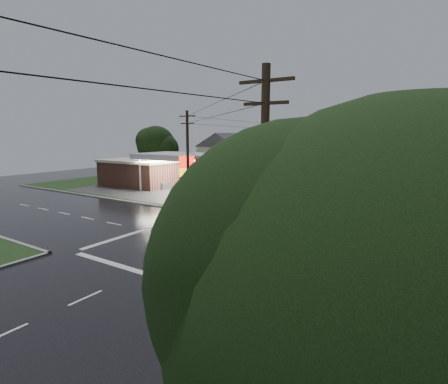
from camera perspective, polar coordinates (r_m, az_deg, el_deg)
The scene contains 16 objects.
ground at distance 27.70m, azimuth -2.68°, elevation -8.34°, with size 120.00×120.00×0.00m, color black.
grass_nw at distance 63.50m, azimuth -8.13°, elevation 1.79°, with size 36.00×36.00×0.08m, color black.
gas_station at distance 58.41m, azimuth -12.01°, elevation 3.48°, with size 26.20×18.00×5.60m.
pylon_sign at distance 41.34m, azimuth -6.10°, elevation 3.25°, with size 2.00×0.35×6.00m.
utility_pole_nw at distance 39.78m, azimuth -5.93°, elevation 5.48°, with size 2.20×0.32×11.00m.
utility_pole_se at distance 13.58m, azimuth 6.48°, elevation -2.35°, with size 2.20×0.32×11.00m.
utility_pole_n at distance 64.48m, azimuth 10.25°, elevation 6.70°, with size 2.20×0.32×10.50m.
traffic_signals at distance 26.42m, azimuth -2.78°, elevation 5.14°, with size 26.87×26.87×1.47m.
house_near at distance 68.07m, azimuth 0.59°, elevation 6.09°, with size 11.05×8.48×8.60m.
house_far at distance 78.92m, azimuth 4.67°, elevation 6.54°, with size 11.05×8.48×8.60m.
tree_nw_behind at distance 71.21m, azimuth -10.93°, elevation 7.51°, with size 8.93×7.60×10.00m.
tree_ne_near at distance 43.52m, azimuth 31.29°, elevation 4.29°, with size 7.99×6.80×8.98m.
tree_se at distance 6.16m, azimuth 28.22°, elevation -20.21°, with size 8.22×7.00×9.08m.
car_north at distance 39.54m, azimuth 8.08°, elevation -1.97°, with size 1.43×4.10×1.35m, color #22232A.
car_crossing at distance 29.03m, azimuth 0.99°, elevation -6.11°, with size 1.59×3.95×1.34m, color gray.
car_pump at distance 52.52m, azimuth -3.72°, elevation 0.88°, with size 1.71×4.20×1.22m, color #4F2412.
Camera 1 is at (15.39, -21.41, 8.50)m, focal length 28.00 mm.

